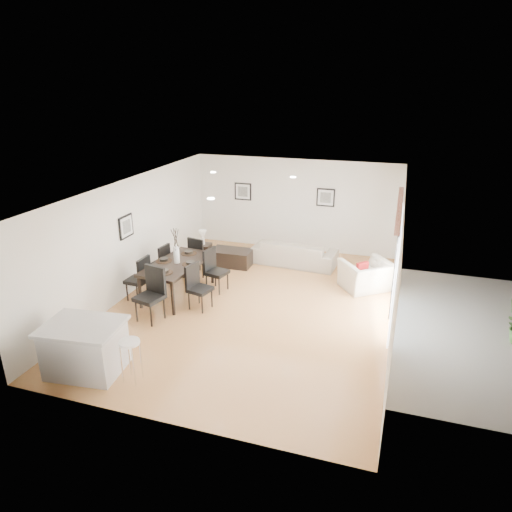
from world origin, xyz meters
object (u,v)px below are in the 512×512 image
(side_table, at_px, (204,253))
(kitchen_island, at_px, (85,348))
(sofa, at_px, (295,253))
(dining_chair_enear, at_px, (197,284))
(dining_table, at_px, (177,266))
(armchair, at_px, (366,276))
(bar_stool, at_px, (130,347))
(dining_chair_wnear, at_px, (140,276))
(coffee_table, at_px, (232,257))
(dining_chair_wfar, at_px, (161,262))
(dining_chair_efar, at_px, (214,267))
(dining_chair_foot, at_px, (199,254))
(dining_chair_head, at_px, (152,291))

(side_table, bearing_deg, kitchen_island, -88.37)
(sofa, height_order, dining_chair_enear, dining_chair_enear)
(sofa, relative_size, dining_table, 1.12)
(dining_table, relative_size, side_table, 3.78)
(armchair, relative_size, side_table, 2.05)
(dining_chair_enear, xyz_separation_m, bar_stool, (0.08, -2.78, 0.08))
(dining_chair_wnear, xyz_separation_m, coffee_table, (1.23, 2.64, -0.37))
(dining_chair_wnear, relative_size, bar_stool, 1.38)
(armchair, xyz_separation_m, side_table, (-4.47, 0.43, -0.09))
(dining_chair_wfar, height_order, bar_stool, dining_chair_wfar)
(dining_chair_efar, relative_size, dining_chair_foot, 1.00)
(dining_chair_foot, bearing_deg, dining_chair_enear, 125.31)
(dining_chair_foot, height_order, bar_stool, dining_chair_foot)
(sofa, distance_m, dining_chair_wfar, 3.66)
(dining_chair_enear, xyz_separation_m, coffee_table, (-0.16, 2.61, -0.35))
(dining_chair_wfar, height_order, dining_chair_enear, dining_chair_enear)
(bar_stool, bearing_deg, side_table, 101.14)
(dining_table, bearing_deg, sofa, 56.16)
(dining_chair_wnear, xyz_separation_m, dining_chair_head, (0.72, -0.71, 0.06))
(dining_chair_head, bearing_deg, dining_chair_efar, 81.66)
(dining_chair_foot, distance_m, side_table, 0.96)
(kitchen_island, bearing_deg, coffee_table, 76.70)
(sofa, distance_m, side_table, 2.54)
(sofa, height_order, kitchen_island, kitchen_island)
(dining_chair_efar, height_order, bar_stool, dining_chair_efar)
(side_table, relative_size, kitchen_island, 0.38)
(armchair, bearing_deg, side_table, -42.75)
(dining_chair_foot, bearing_deg, dining_table, 103.20)
(dining_chair_wfar, bearing_deg, dining_chair_enear, 61.04)
(sofa, xyz_separation_m, dining_chair_enear, (-1.47, -3.21, 0.24))
(dining_chair_wfar, bearing_deg, coffee_table, 148.83)
(sofa, xyz_separation_m, dining_chair_foot, (-2.19, -1.52, 0.25))
(dining_chair_wfar, relative_size, dining_chair_enear, 0.99)
(dining_chair_enear, distance_m, side_table, 2.75)
(dining_chair_wnear, xyz_separation_m, side_table, (0.41, 2.58, -0.32))
(dining_chair_enear, relative_size, bar_stool, 1.34)
(coffee_table, bearing_deg, kitchen_island, -97.61)
(armchair, distance_m, dining_chair_wfar, 5.03)
(dining_chair_wnear, height_order, bar_stool, dining_chair_wnear)
(coffee_table, bearing_deg, dining_chair_enear, -87.07)
(armchair, height_order, dining_chair_wfar, dining_chair_wfar)
(dining_chair_wfar, xyz_separation_m, kitchen_island, (0.57, -3.73, -0.10))
(dining_table, distance_m, dining_chair_enear, 0.86)
(dining_table, relative_size, coffee_table, 1.86)
(dining_chair_efar, relative_size, side_table, 1.94)
(dining_chair_wnear, distance_m, dining_chair_enear, 1.39)
(sofa, bearing_deg, side_table, 19.34)
(dining_chair_wnear, height_order, dining_chair_enear, dining_chair_wnear)
(dining_chair_head, xyz_separation_m, side_table, (-0.30, 3.29, -0.38))
(dining_chair_head, bearing_deg, dining_table, 104.14)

